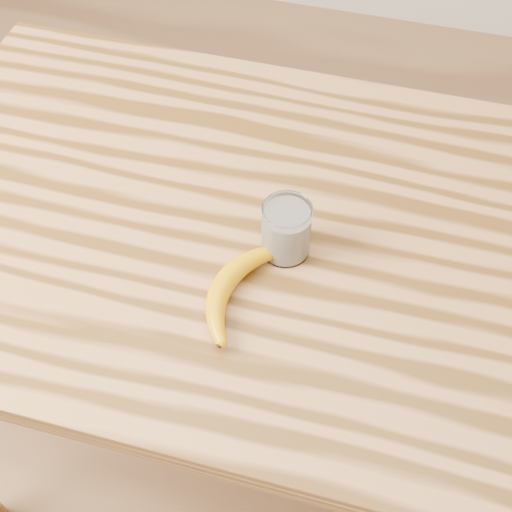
# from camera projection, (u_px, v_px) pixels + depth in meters

# --- Properties ---
(table) EXTENTS (1.20, 0.80, 0.90)m
(table) POSITION_uv_depth(u_px,v_px,m) (244.00, 269.00, 1.24)
(table) COLOR #B17542
(table) RESTS_ON ground
(smoothie_glass) EXTENTS (0.08, 0.08, 0.09)m
(smoothie_glass) POSITION_uv_depth(u_px,v_px,m) (286.00, 230.00, 1.07)
(smoothie_glass) COLOR white
(smoothie_glass) RESTS_ON table
(banana) EXTENTS (0.16, 0.29, 0.03)m
(banana) POSITION_uv_depth(u_px,v_px,m) (225.00, 281.00, 1.05)
(banana) COLOR #DD9500
(banana) RESTS_ON table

